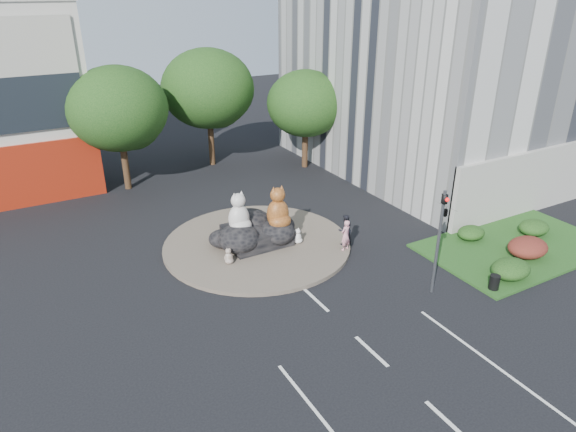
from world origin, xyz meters
name	(u,v)px	position (x,y,z in m)	size (l,w,h in m)	color
ground	(371,351)	(0.00, 0.00, 0.00)	(120.00, 120.00, 0.00)	black
roundabout_island	(257,244)	(0.00, 10.00, 0.10)	(10.00, 10.00, 0.20)	brown
rock_plinth	(257,235)	(0.00, 10.00, 0.65)	(3.20, 2.60, 0.90)	black
grass_verge	(516,247)	(12.00, 3.00, 0.06)	(10.00, 6.00, 0.12)	#1F4C19
tree_left	(119,113)	(-3.93, 22.06, 5.25)	(6.46, 6.46, 8.27)	#382314
tree_mid	(209,92)	(3.07, 24.06, 5.56)	(6.84, 6.84, 8.76)	#382314
tree_right	(306,106)	(9.07, 20.06, 4.63)	(5.70, 5.70, 7.30)	#382314
hedge_near_green	(511,269)	(9.00, 1.00, 0.57)	(2.00, 1.60, 0.90)	#133611
hedge_red	(528,247)	(11.50, 2.00, 0.61)	(2.20, 1.76, 0.99)	#522615
hedge_mid_green	(534,227)	(14.00, 3.50, 0.53)	(1.80, 1.44, 0.81)	#133611
hedge_back_green	(471,233)	(10.50, 4.80, 0.48)	(1.60, 1.28, 0.72)	#133611
traffic_light	(443,220)	(5.10, 2.00, 3.62)	(0.44, 1.24, 5.00)	#595B60
street_lamp	(467,140)	(12.82, 8.00, 4.55)	(2.34, 0.22, 8.06)	#595B60
cat_white	(239,212)	(-0.97, 10.07, 2.20)	(1.32, 1.15, 2.21)	beige
cat_tabby	(278,206)	(1.05, 9.55, 2.26)	(1.39, 1.20, 2.31)	#AB6923
kitten_calico	(228,255)	(-2.20, 8.70, 0.62)	(0.51, 0.44, 0.84)	beige
kitten_white	(298,235)	(1.90, 8.91, 0.63)	(0.52, 0.45, 0.86)	white
pedestrian_pink	(346,235)	(3.66, 7.01, 1.04)	(0.61, 0.40, 1.68)	pink
pedestrian_dark	(345,230)	(4.00, 7.55, 1.05)	(0.82, 0.64, 1.69)	black
litter_bin	(494,282)	(7.52, 0.67, 0.46)	(0.47, 0.47, 0.69)	black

